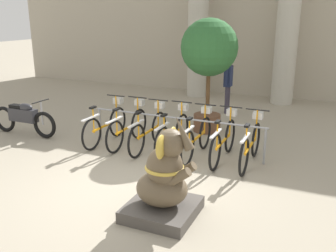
{
  "coord_description": "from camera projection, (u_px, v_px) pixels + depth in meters",
  "views": [
    {
      "loc": [
        2.99,
        -5.2,
        2.9
      ],
      "look_at": [
        0.45,
        0.56,
        1.0
      ],
      "focal_mm": 40.0,
      "sensor_mm": 36.0,
      "label": 1
    }
  ],
  "objects": [
    {
      "name": "bicycle_0",
      "position": [
        106.0,
        125.0,
        8.68
      ],
      "size": [
        0.48,
        1.82,
        1.03
      ],
      "color": "black",
      "rests_on": "ground_plane"
    },
    {
      "name": "bicycle_4",
      "position": [
        197.0,
        137.0,
        7.81
      ],
      "size": [
        0.48,
        1.82,
        1.03
      ],
      "color": "black",
      "rests_on": "ground_plane"
    },
    {
      "name": "bicycle_1",
      "position": [
        128.0,
        127.0,
        8.51
      ],
      "size": [
        0.48,
        1.82,
        1.03
      ],
      "color": "black",
      "rests_on": "ground_plane"
    },
    {
      "name": "bicycle_3",
      "position": [
        173.0,
        133.0,
        8.06
      ],
      "size": [
        0.48,
        1.82,
        1.03
      ],
      "color": "black",
      "rests_on": "ground_plane"
    },
    {
      "name": "motorcycle",
      "position": [
        24.0,
        117.0,
        9.2
      ],
      "size": [
        1.95,
        0.55,
        0.92
      ],
      "color": "black",
      "rests_on": "ground_plane"
    },
    {
      "name": "column_right",
      "position": [
        288.0,
        23.0,
        11.87
      ],
      "size": [
        0.89,
        0.89,
        5.16
      ],
      "color": "#BCB7A8",
      "rests_on": "ground_plane"
    },
    {
      "name": "column_left",
      "position": [
        198.0,
        22.0,
        13.04
      ],
      "size": [
        0.89,
        0.89,
        5.16
      ],
      "color": "#BCB7A8",
      "rests_on": "ground_plane"
    },
    {
      "name": "elephant_statue",
      "position": [
        164.0,
        183.0,
        5.45
      ],
      "size": [
        1.0,
        1.0,
        1.59
      ],
      "color": "#4C4742",
      "rests_on": "ground_plane"
    },
    {
      "name": "bicycle_5",
      "position": [
        224.0,
        140.0,
        7.61
      ],
      "size": [
        0.48,
        1.82,
        1.03
      ],
      "color": "black",
      "rests_on": "ground_plane"
    },
    {
      "name": "building_facade",
      "position": [
        248.0,
        11.0,
        13.22
      ],
      "size": [
        20.0,
        0.2,
        6.0
      ],
      "color": "#B2A893",
      "rests_on": "ground_plane"
    },
    {
      "name": "bicycle_6",
      "position": [
        251.0,
        145.0,
        7.37
      ],
      "size": [
        0.48,
        1.82,
        1.03
      ],
      "color": "black",
      "rests_on": "ground_plane"
    },
    {
      "name": "bicycle_2",
      "position": [
        149.0,
        131.0,
        8.24
      ],
      "size": [
        0.48,
        1.82,
        1.03
      ],
      "color": "black",
      "rests_on": "ground_plane"
    },
    {
      "name": "bike_rack",
      "position": [
        175.0,
        124.0,
        8.08
      ],
      "size": [
        3.97,
        0.05,
        0.77
      ],
      "color": "gray",
      "rests_on": "ground_plane"
    },
    {
      "name": "person_pedestrian",
      "position": [
        228.0,
        80.0,
        11.1
      ],
      "size": [
        0.22,
        0.47,
        1.67
      ],
      "color": "#383342",
      "rests_on": "ground_plane"
    },
    {
      "name": "ground_plane",
      "position": [
        132.0,
        186.0,
        6.55
      ],
      "size": [
        60.0,
        60.0,
        0.0
      ],
      "primitive_type": "plane",
      "color": "#9E937F"
    },
    {
      "name": "potted_tree",
      "position": [
        209.0,
        53.0,
        9.07
      ],
      "size": [
        1.39,
        1.39,
        2.81
      ],
      "color": "brown",
      "rests_on": "ground_plane"
    }
  ]
}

